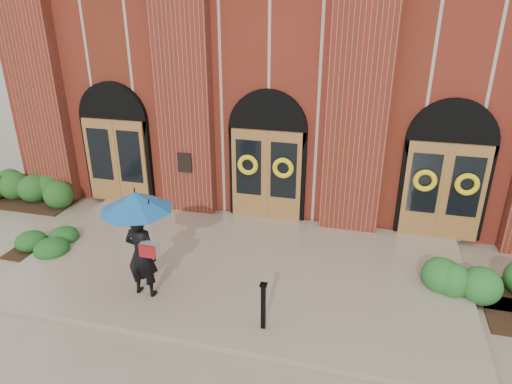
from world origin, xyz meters
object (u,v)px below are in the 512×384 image
(metal_post, at_px, (263,305))
(hedge_wall_right, at_px, (501,280))
(hedge_wall_left, at_px, (20,189))
(man_with_umbrella, at_px, (138,225))

(metal_post, bearing_deg, hedge_wall_right, 28.40)
(metal_post, relative_size, hedge_wall_right, 0.35)
(metal_post, relative_size, hedge_wall_left, 0.32)
(man_with_umbrella, distance_m, hedge_wall_left, 7.15)
(metal_post, distance_m, hedge_wall_left, 9.56)
(metal_post, distance_m, hedge_wall_right, 5.20)
(man_with_umbrella, relative_size, hedge_wall_right, 0.81)
(man_with_umbrella, height_order, metal_post, man_with_umbrella)
(man_with_umbrella, relative_size, metal_post, 2.36)
(metal_post, height_order, hedge_wall_right, metal_post)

